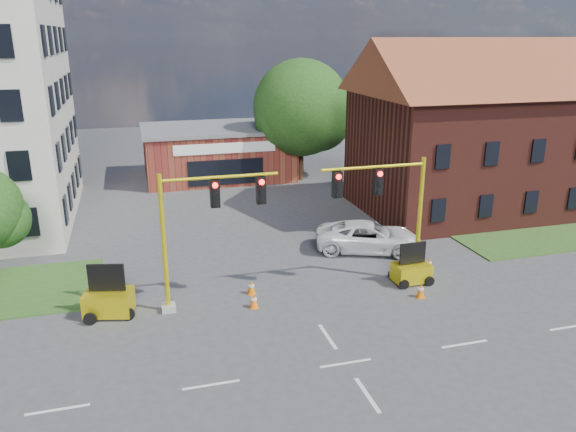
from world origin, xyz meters
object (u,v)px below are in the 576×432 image
(signal_mast_west, at_px, (202,223))
(trailer_west, at_px, (109,300))
(pickup_white, at_px, (369,237))
(signal_mast_east, at_px, (389,207))
(trailer_east, at_px, (411,271))

(signal_mast_west, bearing_deg, trailer_west, 175.57)
(pickup_white, bearing_deg, signal_mast_east, -172.30)
(trailer_east, relative_size, pickup_white, 0.34)
(signal_mast_west, height_order, trailer_west, signal_mast_west)
(trailer_west, bearing_deg, pickup_white, 30.02)
(trailer_east, bearing_deg, pickup_white, 91.82)
(trailer_west, height_order, pickup_white, trailer_west)
(pickup_white, bearing_deg, trailer_west, 127.25)
(trailer_east, xyz_separation_m, pickup_white, (-0.30, 4.53, 0.20))
(signal_mast_east, xyz_separation_m, pickup_white, (1.03, 4.36, -3.10))
(signal_mast_east, bearing_deg, pickup_white, 76.70)
(trailer_east, distance_m, pickup_white, 4.54)
(signal_mast_east, height_order, trailer_west, signal_mast_east)
(signal_mast_west, distance_m, trailer_west, 5.24)
(trailer_west, bearing_deg, signal_mast_east, 12.34)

